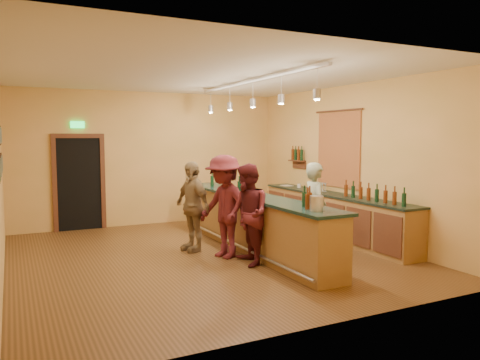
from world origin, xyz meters
name	(u,v)px	position (x,y,z in m)	size (l,w,h in m)	color
floor	(206,256)	(0.00, 0.00, 0.00)	(7.00, 7.00, 0.00)	#4E3216
ceiling	(205,75)	(0.00, 0.00, 3.20)	(6.50, 7.00, 0.02)	silver
wall_back	(151,159)	(0.00, 3.50, 1.60)	(6.50, 0.02, 3.20)	gold
wall_front	(325,185)	(0.00, -3.50, 1.60)	(6.50, 0.02, 3.20)	gold
wall_right	(351,162)	(3.25, 0.00, 1.60)	(0.02, 7.00, 3.20)	gold
doorway	(79,181)	(-1.70, 3.47, 1.13)	(1.15, 0.09, 2.48)	black
tapestry	(338,150)	(3.23, 0.40, 1.85)	(0.03, 1.40, 1.60)	maroon
bottle_shelf	(297,156)	(3.17, 1.90, 1.67)	(0.17, 0.55, 0.54)	#4E2517
picture_grid	(0,150)	(-3.21, -0.75, 1.95)	(0.06, 2.20, 0.70)	#382111
back_counter	(334,215)	(2.97, 0.18, 0.49)	(0.60, 4.55, 1.27)	olive
tasting_bar	(253,218)	(0.94, 0.00, 0.61)	(0.73, 5.10, 1.38)	olive
pendant_track	(253,90)	(0.95, 0.00, 2.98)	(0.11, 4.60, 0.50)	silver
bartender	(315,210)	(1.72, -0.91, 0.84)	(0.61, 0.40, 1.68)	gray
customer_a	(248,215)	(0.40, -0.87, 0.85)	(0.82, 0.64, 1.69)	#59191E
customer_b	(192,206)	(-0.08, 0.48, 0.84)	(0.98, 0.41, 1.68)	#997A51
customer_c	(224,206)	(0.26, -0.25, 0.91)	(1.17, 0.67, 1.82)	#59191E
bar_stool	(267,204)	(2.42, 2.05, 0.50)	(0.32, 0.32, 0.65)	#A7714B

